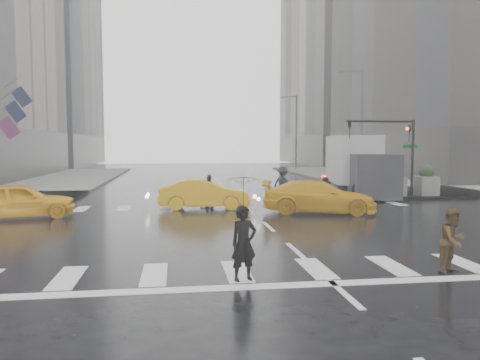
{
  "coord_description": "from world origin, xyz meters",
  "views": [
    {
      "loc": [
        -3.47,
        -17.17,
        3.12
      ],
      "look_at": [
        -0.82,
        2.0,
        1.63
      ],
      "focal_mm": 35.0,
      "sensor_mm": 36.0,
      "label": 1
    }
  ],
  "objects": [
    {
      "name": "building_ne_far",
      "position": [
        29.0,
        56.0,
        16.27
      ],
      "size": [
        26.05,
        26.05,
        36.0
      ],
      "color": "#B0A699",
      "rests_on": "ground"
    },
    {
      "name": "traffic_signal_pole",
      "position": [
        9.01,
        8.01,
        3.22
      ],
      "size": [
        4.45,
        0.42,
        4.5
      ],
      "color": "black",
      "rests_on": "ground"
    },
    {
      "name": "street_lamp_near",
      "position": [
        10.87,
        18.0,
        4.95
      ],
      "size": [
        2.15,
        0.22,
        9.0
      ],
      "color": "#59595B",
      "rests_on": "ground"
    },
    {
      "name": "taxi_rear",
      "position": [
        2.97,
        3.21,
        0.74
      ],
      "size": [
        4.89,
        3.16,
        1.48
      ],
      "primitive_type": "imported",
      "rotation": [
        0.0,
        0.0,
        1.31
      ],
      "color": "#F8AF0D",
      "rests_on": "ground"
    },
    {
      "name": "street_lamp_far",
      "position": [
        10.87,
        38.0,
        4.95
      ],
      "size": [
        2.15,
        0.22,
        9.0
      ],
      "color": "#59595B",
      "rests_on": "ground"
    },
    {
      "name": "flag_cluster",
      "position": [
        -15.08,
        18.5,
        5.64
      ],
      "size": [
        2.87,
        3.06,
        4.69
      ],
      "color": "#59595B",
      "rests_on": "ground"
    },
    {
      "name": "taxi_front",
      "position": [
        -9.99,
        3.44,
        0.75
      ],
      "size": [
        4.74,
        2.91,
        1.51
      ],
      "primitive_type": "imported",
      "rotation": [
        0.0,
        0.0,
        1.85
      ],
      "color": "#F8AF0D",
      "rests_on": "ground"
    },
    {
      "name": "pedestrian_far_b",
      "position": [
        2.45,
        8.16,
        0.93
      ],
      "size": [
        1.33,
        1.31,
        1.86
      ],
      "primitive_type": "imported",
      "rotation": [
        0.0,
        0.0,
        2.38
      ],
      "color": "black",
      "rests_on": "ground"
    },
    {
      "name": "pedestrian_brown",
      "position": [
        3.19,
        -6.8,
        0.79
      ],
      "size": [
        0.93,
        0.85,
        1.57
      ],
      "primitive_type": "imported",
      "rotation": [
        0.0,
        0.0,
        0.4
      ],
      "color": "#4A361A",
      "rests_on": "ground"
    },
    {
      "name": "sidewalk_ne",
      "position": [
        19.5,
        17.5,
        0.07
      ],
      "size": [
        35.0,
        35.0,
        0.15
      ],
      "primitive_type": "cube",
      "color": "slate",
      "rests_on": "ground"
    },
    {
      "name": "pedestrian_black",
      "position": [
        -1.95,
        -6.8,
        1.59
      ],
      "size": [
        1.22,
        1.23,
        2.43
      ],
      "rotation": [
        0.0,
        0.0,
        0.32
      ],
      "color": "black",
      "rests_on": "ground"
    },
    {
      "name": "ground",
      "position": [
        0.0,
        0.0,
        0.0
      ],
      "size": [
        120.0,
        120.0,
        0.0
      ],
      "primitive_type": "plane",
      "color": "black",
      "rests_on": "ground"
    },
    {
      "name": "planter_east",
      "position": [
        11.0,
        8.2,
        0.98
      ],
      "size": [
        1.1,
        1.1,
        1.8
      ],
      "color": "slate",
      "rests_on": "ground"
    },
    {
      "name": "road_markings",
      "position": [
        0.0,
        0.0,
        0.01
      ],
      "size": [
        18.0,
        48.0,
        0.01
      ],
      "primitive_type": null,
      "color": "silver",
      "rests_on": "ground"
    },
    {
      "name": "pedestrian_far_a",
      "position": [
        -1.87,
        5.0,
        0.84
      ],
      "size": [
        1.13,
        0.93,
        1.67
      ],
      "primitive_type": "imported",
      "rotation": [
        0.0,
        0.0,
        2.75
      ],
      "color": "black",
      "rests_on": "ground"
    },
    {
      "name": "planter_mid",
      "position": [
        9.0,
        8.2,
        0.98
      ],
      "size": [
        1.1,
        1.1,
        1.8
      ],
      "color": "slate",
      "rests_on": "ground"
    },
    {
      "name": "taxi_mid",
      "position": [
        -2.08,
        5.32,
        0.72
      ],
      "size": [
        4.5,
        1.95,
        1.44
      ],
      "primitive_type": "imported",
      "rotation": [
        0.0,
        0.0,
        1.47
      ],
      "color": "#F8AF0D",
      "rests_on": "ground"
    },
    {
      "name": "box_truck",
      "position": [
        7.5,
        9.82,
        1.94
      ],
      "size": [
        2.57,
        6.84,
        3.64
      ],
      "rotation": [
        0.0,
        0.0,
        -0.16
      ],
      "color": "silver",
      "rests_on": "ground"
    },
    {
      "name": "planter_west",
      "position": [
        7.0,
        8.2,
        0.98
      ],
      "size": [
        1.1,
        1.1,
        1.8
      ],
      "color": "slate",
      "rests_on": "ground"
    }
  ]
}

